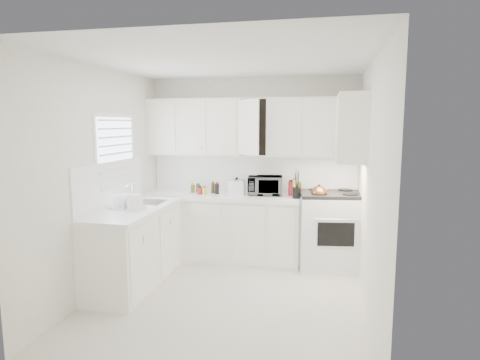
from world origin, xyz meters
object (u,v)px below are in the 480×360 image
(dish_rack, at_px, (128,201))
(utensil_crock, at_px, (297,185))
(microwave, at_px, (265,183))
(rice_cooker, at_px, (237,186))
(tea_kettle, at_px, (319,192))
(stove, at_px, (332,219))

(dish_rack, bearing_deg, utensil_crock, 48.00)
(utensil_crock, relative_size, dish_rack, 0.99)
(microwave, xyz_separation_m, rice_cooker, (-0.39, -0.10, -0.04))
(tea_kettle, distance_m, dish_rack, 2.43)
(tea_kettle, bearing_deg, microwave, 140.23)
(tea_kettle, height_order, rice_cooker, rice_cooker)
(microwave, height_order, dish_rack, microwave)
(stove, xyz_separation_m, rice_cooker, (-1.32, 0.02, 0.41))
(rice_cooker, height_order, utensil_crock, utensil_crock)
(microwave, distance_m, utensil_crock, 0.50)
(tea_kettle, distance_m, microwave, 0.80)
(stove, height_order, rice_cooker, stove)
(utensil_crock, bearing_deg, stove, 9.64)
(dish_rack, bearing_deg, tea_kettle, 42.87)
(utensil_crock, height_order, dish_rack, utensil_crock)
(stove, relative_size, dish_rack, 3.69)
(tea_kettle, xyz_separation_m, utensil_crock, (-0.29, 0.08, 0.07))
(tea_kettle, distance_m, rice_cooker, 1.16)
(tea_kettle, xyz_separation_m, dish_rack, (-2.20, -1.03, -0.01))
(stove, relative_size, utensil_crock, 3.71)
(utensil_crock, bearing_deg, tea_kettle, -15.08)
(tea_kettle, relative_size, utensil_crock, 0.71)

